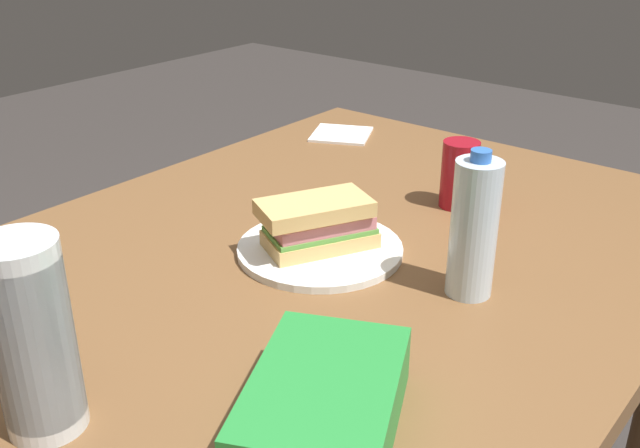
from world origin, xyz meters
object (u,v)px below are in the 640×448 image
soda_can_red (459,174)px  sandwich (318,223)px  chip_bag (324,405)px  water_bottle_tall (474,228)px  paper_plate (320,249)px  plastic_cup_stack (33,338)px  dining_table (304,316)px

soda_can_red → sandwich: bearing=-13.9°
chip_bag → water_bottle_tall: (-0.36, -0.02, 0.07)m
soda_can_red → chip_bag: (0.62, 0.19, -0.03)m
paper_plate → water_bottle_tall: (-0.04, 0.24, 0.09)m
chip_bag → water_bottle_tall: bearing=-21.4°
soda_can_red → water_bottle_tall: 0.31m
plastic_cup_stack → soda_can_red: bearing=176.6°
paper_plate → chip_bag: size_ratio=1.14×
paper_plate → soda_can_red: (-0.30, 0.08, 0.05)m
sandwich → soda_can_red: (-0.31, 0.08, 0.01)m
sandwich → plastic_cup_stack: size_ratio=0.93×
dining_table → plastic_cup_stack: bearing=2.9°
paper_plate → chip_bag: (0.32, 0.27, 0.03)m
dining_table → sandwich: (-0.04, -0.01, 0.15)m
sandwich → dining_table: bearing=7.8°
sandwich → chip_bag: 0.41m
soda_can_red → water_bottle_tall: water_bottle_tall is taller
soda_can_red → plastic_cup_stack: plastic_cup_stack is taller
paper_plate → sandwich: 0.05m
plastic_cup_stack → paper_plate: bearing=-176.7°
chip_bag → water_bottle_tall: water_bottle_tall is taller
dining_table → paper_plate: 0.11m
paper_plate → plastic_cup_stack: 0.51m
paper_plate → plastic_cup_stack: bearing=3.3°
dining_table → soda_can_red: soda_can_red is taller
paper_plate → chip_bag: 0.42m
paper_plate → water_bottle_tall: 0.26m
water_bottle_tall → plastic_cup_stack: size_ratio=0.97×
dining_table → soda_can_red: 0.39m
sandwich → water_bottle_tall: bearing=99.8°
water_bottle_tall → paper_plate: bearing=-81.2°
chip_bag → soda_can_red: bearing=-8.3°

